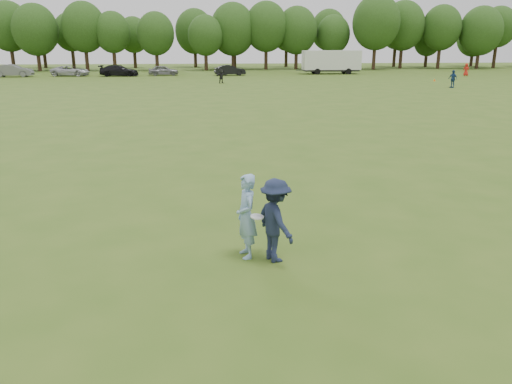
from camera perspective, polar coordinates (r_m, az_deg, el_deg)
ground at (r=10.49m, az=3.44°, el=-6.90°), size 200.00×200.00×0.00m
thrower at (r=9.99m, az=-1.11°, el=-2.78°), size 0.53×0.70×1.73m
defender at (r=9.82m, az=2.25°, el=-3.26°), size 1.00×1.25×1.69m
player_far_b at (r=53.24m, az=21.57°, el=11.93°), size 0.78×1.06×1.67m
player_far_c at (r=73.17m, az=22.89°, el=12.76°), size 0.94×0.82×1.63m
player_far_d at (r=55.59m, az=-4.00°, el=13.11°), size 1.47×1.16×1.56m
car_b at (r=72.73m, az=-26.02°, el=12.35°), size 4.86×1.91×1.57m
car_c at (r=71.69m, az=-20.43°, el=12.85°), size 5.13×2.89×1.35m
car_d at (r=69.56m, az=-15.39°, el=13.23°), size 5.08×2.31×1.44m
car_e at (r=69.65m, az=-10.55°, el=13.51°), size 4.13×2.03×1.36m
car_f at (r=68.84m, az=-3.00°, el=13.72°), size 4.28×1.93×1.36m
field_cone at (r=61.78m, az=19.73°, el=11.97°), size 0.28×0.28×0.30m
disc_in_play at (r=9.77m, az=0.13°, el=-2.84°), size 0.32×0.32×0.07m
cargo_trailer at (r=73.02m, az=8.60°, el=14.59°), size 9.00×2.75×3.20m
treeline at (r=86.53m, az=-2.75°, el=18.02°), size 130.35×18.39×11.74m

